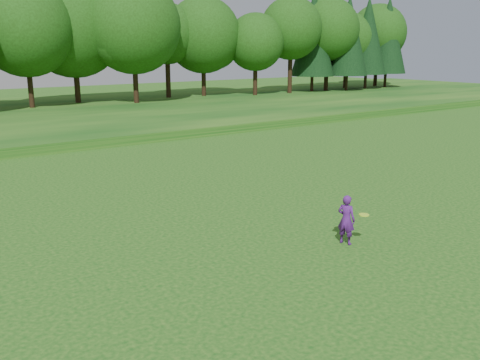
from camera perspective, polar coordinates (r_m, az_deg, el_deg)
ground at (r=14.94m, az=5.09°, el=-8.57°), size 140.00×140.00×0.00m
berm at (r=45.62m, az=-24.20°, el=5.96°), size 130.00×30.00×0.60m
walking_path at (r=32.22m, az=-18.86°, el=3.06°), size 130.00×1.60×0.04m
woman at (r=16.18m, az=11.28°, el=-4.16°), size 0.70×0.88×1.50m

